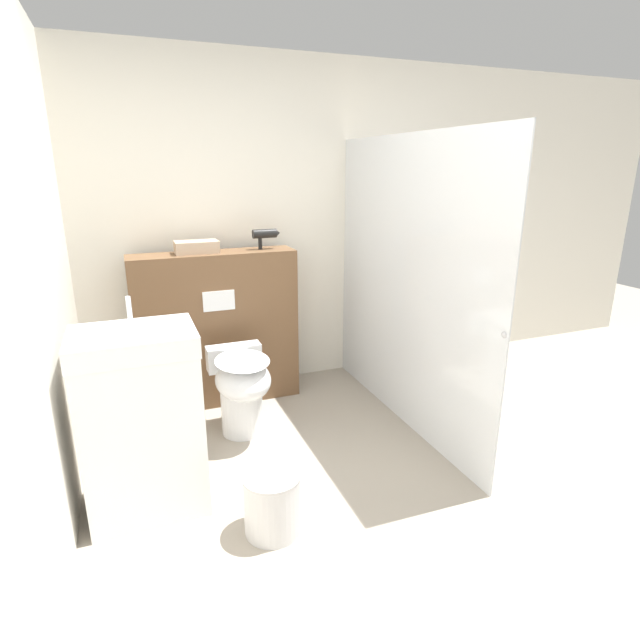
{
  "coord_description": "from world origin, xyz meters",
  "views": [
    {
      "loc": [
        -0.95,
        -1.71,
        1.7
      ],
      "look_at": [
        0.21,
        1.22,
        0.73
      ],
      "focal_mm": 28.0,
      "sensor_mm": 36.0,
      "label": 1
    }
  ],
  "objects_px": {
    "sink_vanity": "(142,422)",
    "waste_bin": "(272,503)",
    "toilet": "(242,386)",
    "hair_drier": "(265,234)"
  },
  "relations": [
    {
      "from": "toilet",
      "to": "waste_bin",
      "type": "xyz_separation_m",
      "value": [
        -0.08,
        -0.97,
        -0.18
      ]
    },
    {
      "from": "hair_drier",
      "to": "toilet",
      "type": "bearing_deg",
      "value": -121.16
    },
    {
      "from": "toilet",
      "to": "hair_drier",
      "type": "height_order",
      "value": "hair_drier"
    },
    {
      "from": "toilet",
      "to": "hair_drier",
      "type": "xyz_separation_m",
      "value": [
        0.35,
        0.58,
        0.9
      ]
    },
    {
      "from": "toilet",
      "to": "waste_bin",
      "type": "height_order",
      "value": "toilet"
    },
    {
      "from": "toilet",
      "to": "waste_bin",
      "type": "distance_m",
      "value": 0.99
    },
    {
      "from": "sink_vanity",
      "to": "waste_bin",
      "type": "xyz_separation_m",
      "value": [
        0.54,
        -0.42,
        -0.33
      ]
    },
    {
      "from": "hair_drier",
      "to": "waste_bin",
      "type": "distance_m",
      "value": 1.94
    },
    {
      "from": "hair_drier",
      "to": "waste_bin",
      "type": "xyz_separation_m",
      "value": [
        -0.43,
        -1.55,
        -1.08
      ]
    },
    {
      "from": "sink_vanity",
      "to": "waste_bin",
      "type": "bearing_deg",
      "value": -38.19
    }
  ]
}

